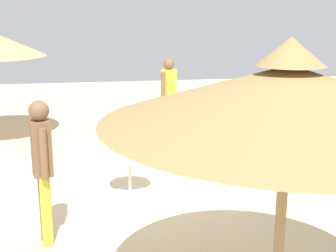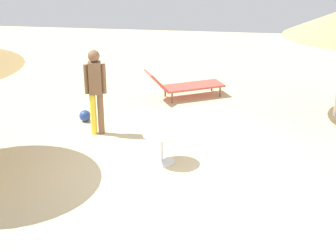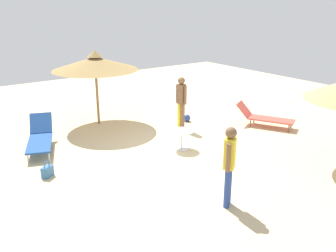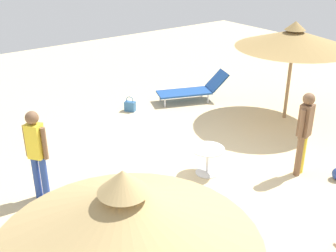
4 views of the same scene
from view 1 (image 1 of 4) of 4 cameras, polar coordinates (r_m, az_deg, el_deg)
ground at (r=7.46m, az=-2.19°, el=-8.50°), size 24.00×24.00×0.10m
parasol_umbrella_far_right at (r=3.71m, az=14.45°, el=3.78°), size 2.95×2.95×2.60m
person_standing_far_left at (r=5.76m, az=-15.05°, el=-4.42°), size 0.44×0.27×1.79m
person_standing_edge at (r=10.37m, az=0.11°, el=4.10°), size 0.34×0.39×1.78m
side_table_round at (r=7.39m, az=-4.71°, el=-5.05°), size 0.69×0.69×0.58m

